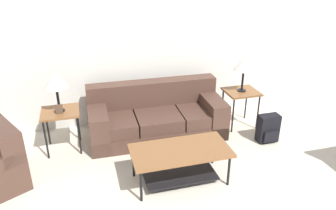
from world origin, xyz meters
The scene contains 9 objects.
wall_back centered at (0.00, 3.92, 1.30)m, with size 8.92×0.06×2.60m.
couch centered at (-0.05, 3.27, 0.30)m, with size 2.11×0.93×0.82m.
coffee_table centered at (-0.05, 2.01, 0.34)m, with size 1.23×0.62×0.46m.
side_table_left centered at (-1.48, 3.20, 0.56)m, with size 0.53×0.49×0.62m.
side_table_right centered at (1.37, 3.20, 0.56)m, with size 0.53×0.49×0.62m.
table_lamp_left centered at (-1.48, 3.20, 1.08)m, with size 0.32×0.32×0.58m.
table_lamp_right centered at (1.37, 3.20, 1.08)m, with size 0.32×0.32×0.58m.
backpack centered at (1.55, 2.59, 0.21)m, with size 0.32×0.25×0.44m.
picture_frame centered at (-1.48, 3.13, 0.69)m, with size 0.10×0.04×0.13m.
Camera 1 is at (-1.13, -1.26, 2.63)m, focal length 35.00 mm.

